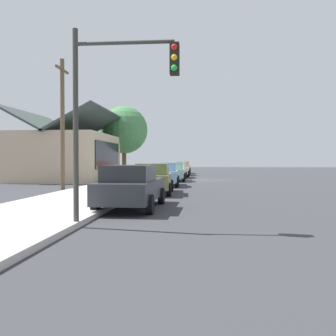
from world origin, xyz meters
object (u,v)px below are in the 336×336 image
Objects in this scene: car_cherry at (183,167)px; fire_hydrant_red at (163,172)px; car_ivory at (178,170)px; utility_pole_wooden at (62,122)px; car_seafoam at (173,171)px; traffic_light_main at (115,94)px; shade_tree at (124,130)px; car_mustard at (181,168)px; car_skyblue at (165,174)px; car_olive at (153,178)px; car_charcoal at (131,186)px.

fire_hydrant_red is at bearing 173.65° from car_cherry.
utility_pole_wooden is (-16.21, 5.57, 3.11)m from car_ivory.
traffic_light_main is (-21.71, -0.11, 2.68)m from car_seafoam.
car_seafoam is at bearing -140.82° from shade_tree.
shade_tree is at bearing 80.29° from car_ivory.
car_seafoam is 0.91× the size of traffic_light_main.
car_seafoam and car_mustard have the same top height.
shade_tree reaches higher than fire_hydrant_red.
car_skyblue is 15.94m from traffic_light_main.
car_seafoam is 0.65× the size of shade_tree.
traffic_light_main reaches higher than car_skyblue.
car_seafoam is at bearing 178.58° from car_mustard.
car_olive is 1.06× the size of car_cherry.
car_olive is at bearing -163.76° from shade_tree.
car_olive is 6.73× the size of fire_hydrant_red.
traffic_light_main reaches higher than car_seafoam.
car_olive is 19.95m from shade_tree.
car_olive is 0.65× the size of shade_tree.
car_skyblue is 18.14m from car_mustard.
shade_tree is at bearing 11.34° from traffic_light_main.
shade_tree reaches higher than car_mustard.
car_olive is 0.64× the size of utility_pole_wooden.
car_cherry reaches higher than fire_hydrant_red.
car_skyblue is 6.46× the size of fire_hydrant_red.
car_olive and car_skyblue have the same top height.
car_cherry is 39.85m from traffic_light_main.
traffic_light_main is at bearing -168.66° from shade_tree.
utility_pole_wooden is 18.28m from fire_hydrant_red.
car_mustard is 33.96m from traffic_light_main.
car_charcoal and car_skyblue have the same top height.
car_ivory is at bearing -3.58° from car_skyblue.
car_olive is 1.02× the size of car_mustard.
car_olive and car_cherry have the same top height.
car_seafoam is 1.01× the size of car_mustard.
car_seafoam is at bearing -3.22° from car_olive.
utility_pole_wooden is (-22.68, 5.56, 3.11)m from car_mustard.
utility_pole_wooden is at bearing 26.86° from traffic_light_main.
traffic_light_main is at bearing -174.27° from car_charcoal.
shade_tree is at bearing 37.54° from car_seafoam.
utility_pole_wooden is at bearing 73.93° from car_olive.
car_charcoal is 1.08× the size of car_cherry.
utility_pole_wooden reaches higher than car_skyblue.
car_cherry is at bearing 3.39° from car_ivory.
car_skyblue is 0.63× the size of shade_tree.
utility_pole_wooden is at bearing 37.27° from car_charcoal.
shade_tree is at bearing 20.27° from car_skyblue.
car_mustard is (6.47, 0.01, -0.00)m from car_ivory.
car_charcoal and car_olive have the same top height.
traffic_light_main is 28.88m from fire_hydrant_red.
car_olive is 17.52m from car_ivory.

